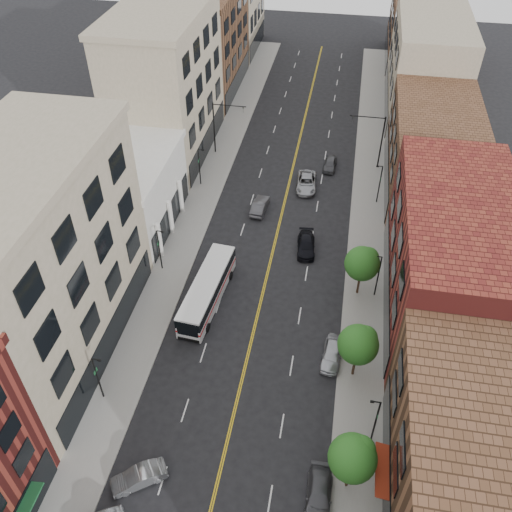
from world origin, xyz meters
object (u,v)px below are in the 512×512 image
Objects in this scene: city_bus at (207,289)px; car_lane_behind at (260,206)px; car_parked_far at (332,354)px; car_lane_b at (306,182)px; car_angle_b at (139,477)px; car_parked_mid at (319,495)px; car_lane_a at (306,245)px; car_lane_c at (330,164)px.

city_bus is 15.85m from car_lane_behind.
car_parked_far is 26.94m from car_lane_b.
car_angle_b is 40.91m from car_lane_b.
car_parked_mid is 0.98× the size of car_lane_a.
car_parked_far is at bearing -81.89° from car_lane_c.
car_angle_b is (-0.48, -18.68, -0.96)m from city_bus.
car_lane_c is at bearing 132.62° from car_angle_b.
car_parked_far is 0.99× the size of car_lane_behind.
car_parked_far is at bearing -82.60° from car_lane_b.
car_lane_a is at bearing 97.41° from car_parked_mid.
car_lane_b reaches higher than car_lane_behind.
car_lane_behind reaches higher than car_angle_b.
car_lane_b reaches higher than car_lane_c.
car_lane_behind is at bearing -133.73° from car_lane_b.
car_angle_b is 13.04m from car_parked_mid.
car_angle_b is at bearing -104.70° from car_lane_b.
car_angle_b is at bearing -86.53° from city_bus.
car_lane_behind is (2.91, 34.32, 0.04)m from car_angle_b.
car_lane_behind reaches higher than car_lane_c.
car_angle_b is 46.32m from car_lane_c.
city_bus is 2.40× the size of car_lane_a.
car_parked_mid is 27.39m from car_lane_a.
car_parked_far is 14.90m from car_lane_a.
car_parked_far is 22.93m from car_lane_behind.
city_bus is 28.27m from car_lane_c.
car_lane_b is 1.39× the size of car_lane_c.
car_lane_behind is 7.63m from car_lane_b.
car_parked_mid is at bearing -84.78° from car_parked_far.
car_parked_mid is at bearing -49.76° from city_bus.
car_lane_b reaches higher than car_parked_far.
car_lane_behind is 0.81× the size of car_lane_b.
car_parked_mid is at bearing 59.99° from car_angle_b.
car_parked_far is 0.80× the size of car_lane_b.
car_parked_mid is 39.50m from car_lane_b.
car_lane_a is at bearing 127.65° from car_angle_b.
car_lane_c is at bearing 58.86° from car_lane_b.
car_lane_c is (1.30, 17.03, -0.02)m from car_lane_a.
car_angle_b is 29.55m from car_lane_a.
car_lane_behind is at bearing 121.31° from car_parked_far.
car_parked_far is at bearing -80.80° from car_lane_a.
city_bus is 2.56× the size of car_lane_behind.
car_lane_b is at bearing -126.35° from car_lane_behind.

